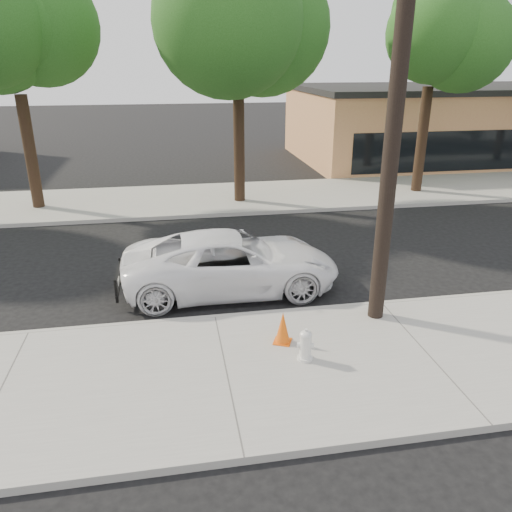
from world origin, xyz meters
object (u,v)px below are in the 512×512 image
at_px(utility_pole, 396,108).
at_px(traffic_cone, 283,328).
at_px(fire_hydrant, 305,346).
at_px(police_cruiser, 231,262).

distance_m(utility_pole, traffic_cone, 4.88).
xyz_separation_m(utility_pole, traffic_cone, (-2.34, -0.75, -4.22)).
relative_size(fire_hydrant, traffic_cone, 0.92).
height_order(utility_pole, traffic_cone, utility_pole).
bearing_deg(police_cruiser, fire_hydrant, -165.42).
bearing_deg(utility_pole, fire_hydrant, -144.65).
relative_size(utility_pole, traffic_cone, 13.26).
bearing_deg(police_cruiser, traffic_cone, -167.40).
height_order(utility_pole, fire_hydrant, utility_pole).
distance_m(fire_hydrant, traffic_cone, 0.76).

